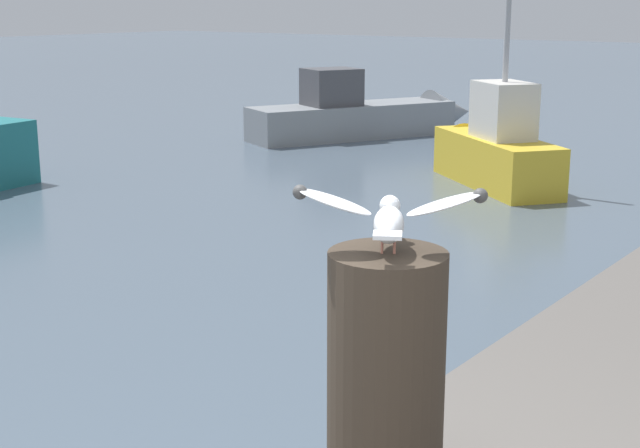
{
  "coord_description": "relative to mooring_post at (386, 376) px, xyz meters",
  "views": [
    {
      "loc": [
        -1.19,
        -1.66,
        2.65
      ],
      "look_at": [
        1.0,
        -0.04,
        1.98
      ],
      "focal_mm": 51.04,
      "sensor_mm": 36.0,
      "label": 1
    }
  ],
  "objects": [
    {
      "name": "mooring_post",
      "position": [
        0.0,
        0.0,
        0.0
      ],
      "size": [
        0.36,
        0.36,
        0.78
      ],
      "primitive_type": "cylinder",
      "color": "#382D23",
      "rests_on": "harbor_quay"
    },
    {
      "name": "seagull",
      "position": [
        0.0,
        0.0,
        0.5
      ],
      "size": [
        0.38,
        0.52,
        0.2
      ],
      "color": "#C67660",
      "rests_on": "mooring_post"
    },
    {
      "name": "boat_yellow",
      "position": [
        10.06,
        4.56,
        -1.01
      ],
      "size": [
        2.62,
        3.05,
        4.11
      ],
      "color": "yellow",
      "rests_on": "ground_plane"
    },
    {
      "name": "boat_grey",
      "position": [
        13.08,
        8.65,
        -1.11
      ],
      "size": [
        4.95,
        3.1,
        1.51
      ],
      "color": "gray",
      "rests_on": "ground_plane"
    }
  ]
}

